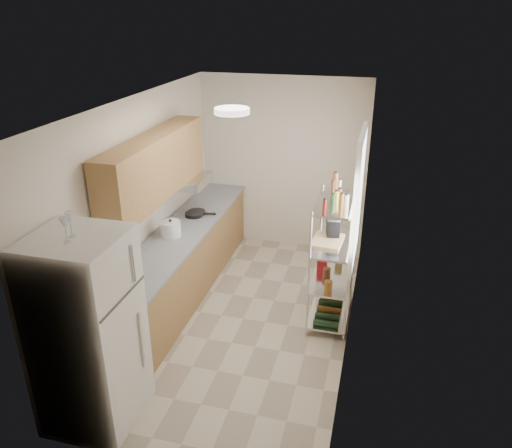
{
  "coord_description": "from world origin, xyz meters",
  "views": [
    {
      "loc": [
        1.43,
        -4.87,
        3.5
      ],
      "look_at": [
        0.09,
        0.25,
        1.16
      ],
      "focal_mm": 35.0,
      "sensor_mm": 36.0,
      "label": 1
    }
  ],
  "objects": [
    {
      "name": "wine_glass_a",
      "position": [
        -0.88,
        -1.79,
        1.92
      ],
      "size": [
        0.07,
        0.07,
        0.21
      ],
      "primitive_type": null,
      "color": "silver",
      "rests_on": "refrigerator"
    },
    {
      "name": "frying_pan_large",
      "position": [
        -0.92,
        0.96,
        0.92
      ],
      "size": [
        0.25,
        0.25,
        0.04
      ],
      "primitive_type": "cylinder",
      "rotation": [
        0.0,
        0.0,
        -0.04
      ],
      "color": "black",
      "rests_on": "counter_run"
    },
    {
      "name": "cutting_board",
      "position": [
        0.92,
        0.3,
        1.03
      ],
      "size": [
        0.36,
        0.45,
        0.03
      ],
      "primitive_type": "cube",
      "rotation": [
        0.0,
        0.0,
        -0.08
      ],
      "color": "tan",
      "rests_on": "bakers_rack"
    },
    {
      "name": "room",
      "position": [
        0.0,
        0.0,
        1.3
      ],
      "size": [
        2.52,
        4.42,
        2.62
      ],
      "color": "#BBB097",
      "rests_on": "ground"
    },
    {
      "name": "window",
      "position": [
        1.23,
        0.35,
        1.55
      ],
      "size": [
        0.06,
        1.0,
        1.46
      ],
      "primitive_type": "cube",
      "color": "white",
      "rests_on": "room"
    },
    {
      "name": "espresso_machine",
      "position": [
        0.96,
        0.46,
        1.13
      ],
      "size": [
        0.18,
        0.24,
        0.25
      ],
      "primitive_type": "cube",
      "rotation": [
        0.0,
        0.0,
        0.21
      ],
      "color": "black",
      "rests_on": "bakers_rack"
    },
    {
      "name": "ceiling_dome",
      "position": [
        0.0,
        -0.3,
        2.57
      ],
      "size": [
        0.34,
        0.34,
        0.05
      ],
      "primitive_type": "cylinder",
      "color": "white",
      "rests_on": "room"
    },
    {
      "name": "frying_pan_small",
      "position": [
        -0.93,
        0.87,
        0.92
      ],
      "size": [
        0.31,
        0.31,
        0.05
      ],
      "primitive_type": "cylinder",
      "rotation": [
        0.0,
        0.0,
        0.36
      ],
      "color": "black",
      "rests_on": "counter_run"
    },
    {
      "name": "range_hood",
      "position": [
        -1.0,
        0.9,
        1.39
      ],
      "size": [
        0.5,
        0.6,
        0.12
      ],
      "primitive_type": "cube",
      "color": "#B7BABC",
      "rests_on": "room"
    },
    {
      "name": "storage_bag",
      "position": [
        0.86,
        0.49,
        0.64
      ],
      "size": [
        0.11,
        0.15,
        0.17
      ],
      "primitive_type": "cube",
      "rotation": [
        0.0,
        0.0,
        -0.03
      ],
      "color": "maroon",
      "rests_on": "bakers_rack"
    },
    {
      "name": "rice_cooker",
      "position": [
        -0.96,
        0.2,
        1.0
      ],
      "size": [
        0.24,
        0.24,
        0.2
      ],
      "primitive_type": "cylinder",
      "color": "white",
      "rests_on": "counter_run"
    },
    {
      "name": "upper_cabinets",
      "position": [
        -1.05,
        0.1,
        1.81
      ],
      "size": [
        0.33,
        2.2,
        0.72
      ],
      "primitive_type": "cube",
      "color": "#A17B44",
      "rests_on": "room"
    },
    {
      "name": "counter_run",
      "position": [
        -0.92,
        0.44,
        0.45
      ],
      "size": [
        0.63,
        3.51,
        0.9
      ],
      "color": "#A17B44",
      "rests_on": "ground"
    },
    {
      "name": "bakers_rack",
      "position": [
        1.0,
        0.3,
        1.11
      ],
      "size": [
        0.45,
        0.9,
        1.73
      ],
      "color": "silver",
      "rests_on": "ground"
    },
    {
      "name": "refrigerator",
      "position": [
        -0.87,
        -1.79,
        0.91
      ],
      "size": [
        0.75,
        0.75,
        1.82
      ],
      "primitive_type": "cube",
      "color": "white",
      "rests_on": "ground"
    },
    {
      "name": "wine_glass_b",
      "position": [
        -0.85,
        -1.89,
        1.92
      ],
      "size": [
        0.07,
        0.07,
        0.21
      ],
      "primitive_type": null,
      "color": "silver",
      "rests_on": "refrigerator"
    }
  ]
}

